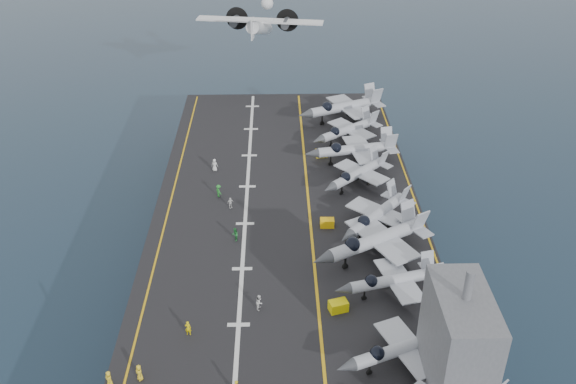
{
  "coord_description": "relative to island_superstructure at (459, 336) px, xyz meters",
  "views": [
    {
      "loc": [
        -1.69,
        -73.14,
        59.69
      ],
      "look_at": [
        0.0,
        4.0,
        13.0
      ],
      "focal_mm": 40.0,
      "sensor_mm": 36.0,
      "label": 1
    }
  ],
  "objects": [
    {
      "name": "fighter_jet_1",
      "position": [
        -4.14,
        3.9,
        -5.25
      ],
      "size": [
        15.28,
        12.89,
        4.51
      ],
      "primitive_type": null,
      "color": "gray",
      "rests_on": "flight_deck"
    },
    {
      "name": "ground",
      "position": [
        -15.0,
        30.0,
        -17.9
      ],
      "size": [
        500.0,
        500.0,
        0.0
      ],
      "primitive_type": "plane",
      "color": "#142135",
      "rests_on": "ground"
    },
    {
      "name": "transport_plane",
      "position": [
        -19.52,
        82.09,
        4.02
      ],
      "size": [
        27.43,
        20.83,
        5.92
      ],
      "primitive_type": null,
      "color": "#B9BBBE"
    },
    {
      "name": "foul_line",
      "position": [
        -12.0,
        30.0,
        -7.48
      ],
      "size": [
        0.35,
        90.0,
        0.02
      ],
      "primitive_type": "cube",
      "color": "gold",
      "rests_on": "flight_deck"
    },
    {
      "name": "crew_1",
      "position": [
        -26.35,
        8.62,
        -6.57
      ],
      "size": [
        1.2,
        0.87,
        1.86
      ],
      "primitive_type": "imported",
      "color": "yellow",
      "rests_on": "flight_deck"
    },
    {
      "name": "landing_centerline",
      "position": [
        -21.0,
        30.0,
        -7.48
      ],
      "size": [
        0.5,
        90.0,
        0.02
      ],
      "primitive_type": "cube",
      "color": "silver",
      "rests_on": "flight_deck"
    },
    {
      "name": "crew_5",
      "position": [
        -26.25,
        45.03,
        -6.48
      ],
      "size": [
        1.36,
        1.03,
        2.04
      ],
      "primitive_type": "imported",
      "color": "silver",
      "rests_on": "flight_deck"
    },
    {
      "name": "crew_7",
      "position": [
        -18.71,
        12.64,
        -6.52
      ],
      "size": [
        1.06,
        1.33,
        1.95
      ],
      "primitive_type": "imported",
      "color": "silver",
      "rests_on": "flight_deck"
    },
    {
      "name": "tow_cart_c",
      "position": [
        -9.19,
        49.47,
        -6.92
      ],
      "size": [
        2.08,
        1.5,
        1.16
      ],
      "primitive_type": null,
      "color": "gold",
      "rests_on": "flight_deck"
    },
    {
      "name": "flight_deck",
      "position": [
        -15.0,
        30.0,
        -7.7
      ],
      "size": [
        38.0,
        92.0,
        0.4
      ],
      "primitive_type": "cube",
      "color": "black",
      "rests_on": "hull"
    },
    {
      "name": "island_superstructure",
      "position": [
        0.0,
        0.0,
        0.0
      ],
      "size": [
        5.0,
        10.0,
        15.0
      ],
      "primitive_type": null,
      "color": "#56595E",
      "rests_on": "flight_deck"
    },
    {
      "name": "fighter_jet_2",
      "position": [
        -3.16,
        14.82,
        -5.28
      ],
      "size": [
        14.53,
        11.48,
        4.44
      ],
      "primitive_type": null,
      "color": "gray",
      "rests_on": "flight_deck"
    },
    {
      "name": "tow_cart_a",
      "position": [
        -9.77,
        12.16,
        -6.88
      ],
      "size": [
        2.39,
        1.9,
        1.25
      ],
      "primitive_type": null,
      "color": "yellow",
      "rests_on": "flight_deck"
    },
    {
      "name": "fighter_jet_8",
      "position": [
        -4.14,
        63.37,
        -4.68
      ],
      "size": [
        19.19,
        16.39,
        5.63
      ],
      "primitive_type": null,
      "color": "#9399A2",
      "rests_on": "flight_deck"
    },
    {
      "name": "fighter_jet_6",
      "position": [
        -3.9,
        47.17,
        -4.92
      ],
      "size": [
        16.43,
        12.48,
        5.16
      ],
      "primitive_type": null,
      "color": "#A3ACB3",
      "rests_on": "flight_deck"
    },
    {
      "name": "tow_cart_b",
      "position": [
        -9.78,
        29.13,
        -6.93
      ],
      "size": [
        1.93,
        1.28,
        1.14
      ],
      "primitive_type": null,
      "color": "#EFB109",
      "rests_on": "flight_deck"
    },
    {
      "name": "fighter_jet_5",
      "position": [
        -4.36,
        39.97,
        -5.24
      ],
      "size": [
        15.42,
        15.18,
        4.51
      ],
      "primitive_type": null,
      "color": "#A0A7AF",
      "rests_on": "flight_deck"
    },
    {
      "name": "fighter_jet_7",
      "position": [
        -4.35,
        54.77,
        -5.14
      ],
      "size": [
        16.34,
        15.35,
        4.72
      ],
      "primitive_type": null,
      "color": "#979DA6",
      "rests_on": "flight_deck"
    },
    {
      "name": "crew_3",
      "position": [
        -25.07,
        37.24,
        -6.53
      ],
      "size": [
        1.3,
        1.41,
        1.95
      ],
      "primitive_type": "imported",
      "color": "#228B2B",
      "rests_on": "flight_deck"
    },
    {
      "name": "deck_edge_port",
      "position": [
        -32.0,
        30.0,
        -7.48
      ],
      "size": [
        0.25,
        90.0,
        0.02
      ],
      "primitive_type": "cube",
      "color": "gold",
      "rests_on": "flight_deck"
    },
    {
      "name": "crew_8",
      "position": [
        -33.34,
        1.62,
        -6.57
      ],
      "size": [
        1.29,
        1.33,
        1.86
      ],
      "primitive_type": "imported",
      "color": "yellow",
      "rests_on": "flight_deck"
    },
    {
      "name": "deck_edge_stbd",
      "position": [
        3.5,
        30.0,
        -7.48
      ],
      "size": [
        0.25,
        90.0,
        0.02
      ],
      "primitive_type": "cube",
      "color": "gold",
      "rests_on": "flight_deck"
    },
    {
      "name": "crew_4",
      "position": [
        -23.21,
        34.12,
        -6.66
      ],
      "size": [
        1.21,
        1.09,
        1.67
      ],
      "primitive_type": "imported",
      "color": "silver",
      "rests_on": "flight_deck"
    },
    {
      "name": "crew_0",
      "position": [
        -30.5,
        2.38,
        -6.57
      ],
      "size": [
        1.29,
        1.33,
        1.86
      ],
      "primitive_type": "imported",
      "color": "yellow",
      "rests_on": "flight_deck"
    },
    {
      "name": "fighter_jet_4",
      "position": [
        -3.21,
        28.32,
        -5.06
      ],
      "size": [
        16.34,
        16.72,
        4.88
      ],
      "primitive_type": null,
      "color": "#8D949B",
      "rests_on": "flight_deck"
    },
    {
      "name": "crew_2",
      "position": [
        -22.13,
        26.11,
        -6.55
      ],
      "size": [
        0.86,
        1.2,
        1.9
      ],
      "primitive_type": "imported",
      "color": "#228235",
      "rests_on": "flight_deck"
    },
    {
      "name": "hull",
      "position": [
        -15.0,
        30.0,
        -12.9
      ],
      "size": [
        36.0,
        90.0,
        10.0
      ],
      "primitive_type": "cube",
      "color": "#56595E",
      "rests_on": "ground"
    },
    {
      "name": "fighter_jet_3",
      "position": [
        -4.25,
        22.06,
        -4.65
      ],
      "size": [
        19.65,
        17.52,
        5.7
      ],
      "primitive_type": null,
      "color": "gray",
      "rests_on": "flight_deck"
    }
  ]
}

